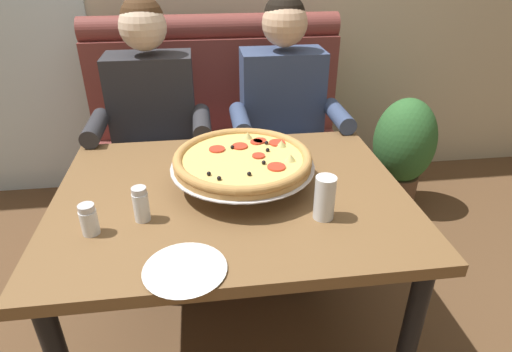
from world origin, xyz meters
TOP-DOWN VIEW (x-y plane):
  - ground_plane at (0.00, 0.00)m, footprint 16.00×16.00m
  - booth_bench at (0.00, 0.93)m, footprint 1.41×0.78m
  - dining_table at (0.00, 0.00)m, footprint 1.19×0.92m
  - diner_left at (-0.32, 0.66)m, footprint 0.54×0.64m
  - diner_right at (0.32, 0.66)m, footprint 0.54×0.64m
  - pizza at (0.05, 0.05)m, footprint 0.49×0.49m
  - shaker_pepper_flakes at (-0.28, -0.13)m, footprint 0.05×0.05m
  - shaker_oregano at (-0.43, -0.18)m, footprint 0.05×0.05m
  - plate_near_left at (-0.15, -0.38)m, footprint 0.22×0.22m
  - drinking_glass at (0.27, -0.19)m, footprint 0.06×0.06m
  - potted_plant at (1.09, 0.91)m, footprint 0.36×0.36m

SIDE VIEW (x-z plane):
  - ground_plane at x=0.00m, z-range 0.00..0.00m
  - potted_plant at x=1.09m, z-range 0.04..0.74m
  - booth_bench at x=0.00m, z-range -0.17..0.96m
  - dining_table at x=0.00m, z-range 0.27..1.00m
  - diner_left at x=-0.32m, z-range 0.07..1.35m
  - diner_right at x=0.32m, z-range 0.07..1.35m
  - plate_near_left at x=-0.15m, z-range 0.72..0.74m
  - shaker_oregano at x=-0.43m, z-range 0.72..0.81m
  - shaker_pepper_flakes at x=-0.28m, z-range 0.71..0.83m
  - drinking_glass at x=0.27m, z-range 0.71..0.85m
  - pizza at x=0.05m, z-range 0.75..0.88m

